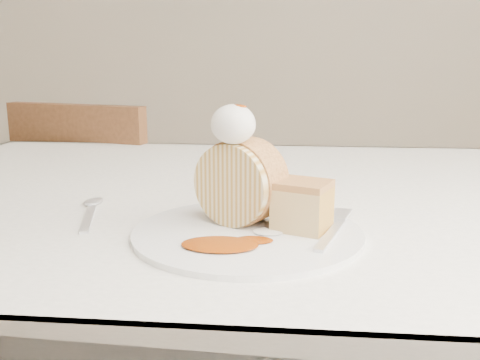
# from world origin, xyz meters

# --- Properties ---
(table) EXTENTS (1.40, 0.90, 0.75)m
(table) POSITION_xyz_m (0.00, 0.20, 0.66)
(table) COLOR white
(table) RESTS_ON ground
(chair_far) EXTENTS (0.49, 0.49, 0.84)m
(chair_far) POSITION_xyz_m (-0.52, 0.78, 0.48)
(chair_far) COLOR brown
(chair_far) RESTS_ON ground
(plate) EXTENTS (0.35, 0.35, 0.01)m
(plate) POSITION_xyz_m (-0.04, -0.02, 0.75)
(plate) COLOR white
(plate) RESTS_ON table
(roulade_slice) EXTENTS (0.11, 0.10, 0.10)m
(roulade_slice) POSITION_xyz_m (-0.06, 0.01, 0.81)
(roulade_slice) COLOR beige
(roulade_slice) RESTS_ON plate
(cake_chunk) EXTENTS (0.08, 0.07, 0.05)m
(cake_chunk) POSITION_xyz_m (0.02, -0.01, 0.78)
(cake_chunk) COLOR tan
(cake_chunk) RESTS_ON plate
(whipped_cream) EXTENTS (0.05, 0.05, 0.05)m
(whipped_cream) POSITION_xyz_m (-0.06, -0.01, 0.88)
(whipped_cream) COLOR white
(whipped_cream) RESTS_ON roulade_slice
(caramel_drizzle) EXTENTS (0.03, 0.02, 0.01)m
(caramel_drizzle) POSITION_xyz_m (-0.06, -0.01, 0.91)
(caramel_drizzle) COLOR #893205
(caramel_drizzle) RESTS_ON whipped_cream
(caramel_pool) EXTENTS (0.10, 0.08, 0.00)m
(caramel_pool) POSITION_xyz_m (-0.07, -0.08, 0.76)
(caramel_pool) COLOR #893205
(caramel_pool) RESTS_ON plate
(fork) EXTENTS (0.07, 0.16, 0.00)m
(fork) POSITION_xyz_m (0.05, -0.04, 0.76)
(fork) COLOR silver
(fork) RESTS_ON plate
(spoon) EXTENTS (0.06, 0.15, 0.00)m
(spoon) POSITION_xyz_m (-0.25, 0.02, 0.75)
(spoon) COLOR silver
(spoon) RESTS_ON table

